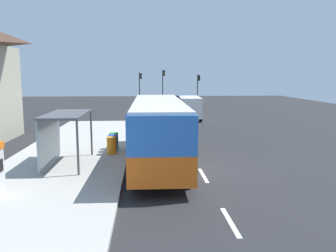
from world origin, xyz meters
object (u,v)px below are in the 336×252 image
Objects in this scene: bus at (158,128)px; recycling_bin_orange at (112,146)px; traffic_light_far_side at (140,84)px; bus_shelter at (60,125)px; recycling_bin_green at (114,141)px; traffic_light_median at (163,82)px; recycling_bin_blue at (113,143)px; traffic_light_near_side at (198,85)px; sedan_near at (177,101)px; sedan_far at (181,104)px; white_van at (190,106)px.

bus is 11.62× the size of recycling_bin_orange.
traffic_light_far_side is 1.22× the size of bus_shelter.
bus_shelter reaches higher than recycling_bin_green.
recycling_bin_blue is at bearing -97.88° from traffic_light_median.
recycling_bin_green is at bearing -98.05° from traffic_light_median.
bus_shelter is (-11.92, -34.37, -0.99)m from traffic_light_near_side.
recycling_bin_green is 0.24× the size of bus_shelter.
recycling_bin_green is 0.21× the size of traffic_light_near_side.
sedan_far is at bearing -89.99° from sedan_near.
sedan_far is 26.30m from recycling_bin_orange.
bus_shelter is at bearing -128.61° from recycling_bin_blue.
traffic_light_median reaches higher than recycling_bin_green.
bus is at bearing -49.72° from recycling_bin_green.
sedan_far is at bearing -77.23° from traffic_light_median.
sedan_near is at bearing 78.56° from recycling_bin_orange.
white_van is 1.32× the size of bus_shelter.
recycling_bin_green is at bearing 57.48° from bus_shelter.
white_van is 17.45m from recycling_bin_orange.
recycling_bin_orange is 33.22m from traffic_light_far_side.
traffic_light_near_side is (9.70, 31.60, 2.43)m from recycling_bin_blue.
traffic_light_near_side is at bearing 72.93° from recycling_bin_blue.
sedan_near is at bearing 83.20° from bus.
recycling_bin_orange is at bearing -104.31° from sedan_far.
bus is at bearing -87.71° from traffic_light_far_side.
recycling_bin_blue is at bearing 51.39° from bus_shelter.
traffic_light_near_side is 36.39m from bus_shelter.
recycling_bin_blue is (-6.40, -15.52, -0.69)m from white_van.
recycling_bin_blue is (-6.50, -24.79, -0.14)m from sedan_far.
recycling_bin_blue is 33.63m from traffic_light_median.
recycling_bin_orange is (-6.40, -16.22, -0.69)m from white_van.
sedan_far is at bearing 75.30° from recycling_bin_blue.
traffic_light_far_side reaches higher than white_van.
traffic_light_median is (2.11, 35.43, 1.68)m from bus.
bus is 2.26× the size of traffic_light_far_side.
sedan_far is 7.87m from traffic_light_near_side.
recycling_bin_blue is (-2.49, 2.24, -1.19)m from bus.
recycling_bin_blue is at bearing -91.95° from traffic_light_far_side.
recycling_bin_orange and recycling_bin_green have the same top height.
traffic_light_median reaches higher than traffic_light_near_side.
recycling_bin_blue is at bearing 138.06° from bus.
bus is 33.92m from sedan_near.
recycling_bin_green is at bearing 90.00° from recycling_bin_orange.
sedan_far is 28.93m from bus_shelter.
recycling_bin_blue is at bearing -101.69° from sedan_near.
white_van is 5.56× the size of recycling_bin_green.
sedan_far is (4.01, 27.02, -1.05)m from bus.
traffic_light_near_side is at bearing 73.28° from recycling_bin_orange.
bus is 3.16m from recycling_bin_orange.
bus is 2.47× the size of sedan_far.
traffic_light_near_side reaches higher than white_van.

